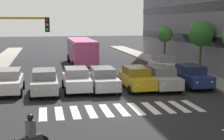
% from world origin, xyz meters
% --- Properties ---
extents(ground_plane, '(180.00, 180.00, 0.00)m').
position_xyz_m(ground_plane, '(0.00, 0.00, 0.00)').
color(ground_plane, '#262628').
extents(crosswalk_markings, '(9.45, 2.80, 0.01)m').
position_xyz_m(crosswalk_markings, '(0.00, 0.00, 0.00)').
color(crosswalk_markings, silver).
rests_on(crosswalk_markings, ground_plane).
extents(car_0, '(2.02, 4.44, 1.72)m').
position_xyz_m(car_0, '(-6.84, -5.30, 0.89)').
color(car_0, navy).
rests_on(car_0, ground_plane).
extents(car_1, '(2.02, 4.44, 1.72)m').
position_xyz_m(car_1, '(-4.26, -4.99, 0.89)').
color(car_1, '#B2B7BC').
rests_on(car_1, ground_plane).
extents(car_2, '(2.02, 4.44, 1.72)m').
position_xyz_m(car_2, '(-2.41, -5.24, 0.89)').
color(car_2, gold).
rests_on(car_2, ground_plane).
extents(car_3, '(2.02, 4.44, 1.72)m').
position_xyz_m(car_3, '(0.14, -5.30, 0.89)').
color(car_3, '#B2B7BC').
rests_on(car_3, ground_plane).
extents(car_4, '(2.02, 4.44, 1.72)m').
position_xyz_m(car_4, '(2.06, -5.62, 0.89)').
color(car_4, silver).
rests_on(car_4, ground_plane).
extents(car_5, '(2.02, 4.44, 1.72)m').
position_xyz_m(car_5, '(4.38, -5.15, 0.89)').
color(car_5, '#B2B7BC').
rests_on(car_5, ground_plane).
extents(car_6, '(2.02, 4.44, 1.72)m').
position_xyz_m(car_6, '(6.87, -5.85, 0.89)').
color(car_6, silver).
rests_on(car_6, ground_plane).
extents(car_row2_0, '(2.02, 4.44, 1.72)m').
position_xyz_m(car_row2_0, '(-7.19, -12.40, 0.89)').
color(car_row2_0, silver).
rests_on(car_row2_0, ground_plane).
extents(bus_behind_traffic, '(2.78, 10.50, 3.00)m').
position_xyz_m(bus_behind_traffic, '(0.14, -19.73, 1.86)').
color(bus_behind_traffic, '#DB5193').
rests_on(bus_behind_traffic, ground_plane).
extents(motorcycle_with_rider, '(1.55, 0.88, 1.57)m').
position_xyz_m(motorcycle_with_rider, '(4.99, 5.47, 0.65)').
color(motorcycle_with_rider, black).
rests_on(motorcycle_with_rider, ground_plane).
extents(street_lamp_left, '(3.52, 0.28, 7.33)m').
position_xyz_m(street_lamp_left, '(-8.24, -3.32, 4.69)').
color(street_lamp_left, '#4C6B56').
rests_on(street_lamp_left, sidewalk_left).
extents(street_tree_1, '(2.36, 2.36, 4.99)m').
position_xyz_m(street_tree_1, '(-9.78, -9.75, 3.94)').
color(street_tree_1, '#513823').
rests_on(street_tree_1, sidewalk_left).
extents(street_tree_2, '(1.81, 1.81, 4.35)m').
position_xyz_m(street_tree_2, '(-9.30, -17.72, 3.56)').
color(street_tree_2, '#513823').
rests_on(street_tree_2, sidewalk_left).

